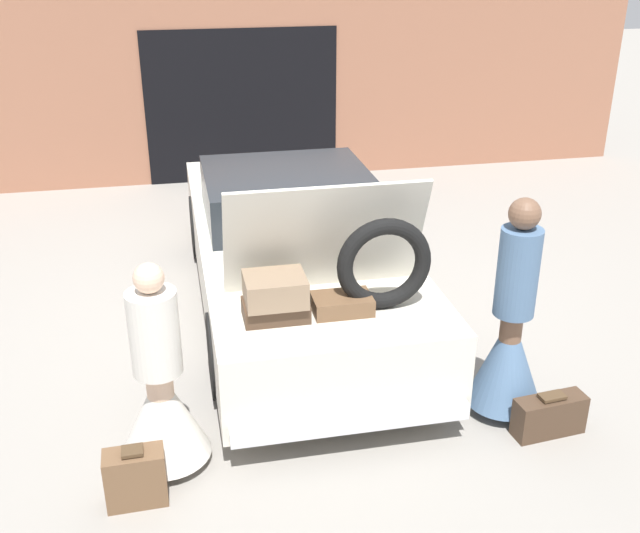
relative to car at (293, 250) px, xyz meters
The scene contains 7 objects.
ground_plane 0.61m from the car, 91.68° to the left, with size 40.00×40.00×0.00m, color gray.
garage_wall_back 4.42m from the car, 90.00° to the left, with size 12.00×0.14×2.80m.
car is the anchor object (origin of this frame).
person_left 2.56m from the car, 120.50° to the right, with size 0.64×0.64×1.54m.
person_right 2.48m from the car, 58.32° to the right, with size 0.58×0.58×1.76m.
suitcase_beside_left_person 3.03m from the car, 119.98° to the right, with size 0.40×0.21×0.43m.
suitcase_beside_right_person 2.92m from the car, 58.54° to the right, with size 0.56×0.24×0.34m.
Camera 1 is at (-1.11, -6.64, 3.46)m, focal length 42.00 mm.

